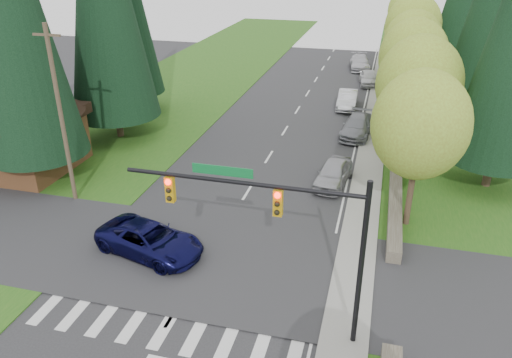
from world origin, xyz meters
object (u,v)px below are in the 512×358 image
at_px(suv_navy, 150,240).
at_px(parked_car_b, 357,126).
at_px(parked_car_c, 347,100).
at_px(parked_car_a, 333,173).
at_px(parked_car_d, 369,78).
at_px(parked_car_e, 360,63).

distance_m(suv_navy, parked_car_b, 20.60).
bearing_deg(parked_car_c, parked_car_a, -88.73).
xyz_separation_m(parked_car_a, parked_car_d, (0.77, 24.42, -0.01)).
relative_size(parked_car_d, parked_car_e, 0.81).
bearing_deg(parked_car_c, suv_navy, -106.20).
xyz_separation_m(parked_car_a, parked_car_b, (0.77, 9.02, 0.00)).
relative_size(parked_car_b, parked_car_d, 1.18).
distance_m(parked_car_a, parked_car_d, 24.43).
distance_m(parked_car_c, parked_car_e, 15.26).
bearing_deg(parked_car_d, parked_car_e, 94.76).
relative_size(parked_car_b, parked_car_e, 0.96).
height_order(parked_car_b, parked_car_c, parked_car_c).
bearing_deg(parked_car_d, parked_car_c, -106.30).
bearing_deg(parked_car_e, parked_car_a, -95.71).
bearing_deg(suv_navy, parked_car_d, 1.37).
xyz_separation_m(parked_car_d, parked_car_e, (-1.40, 6.77, 0.04)).
relative_size(suv_navy, parked_car_a, 1.24).
xyz_separation_m(suv_navy, parked_car_d, (8.38, 34.21, -0.01)).
bearing_deg(parked_car_d, suv_navy, -110.70).
relative_size(parked_car_a, parked_car_e, 0.82).
height_order(parked_car_d, parked_car_e, parked_car_e).
height_order(suv_navy, parked_car_d, suv_navy).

